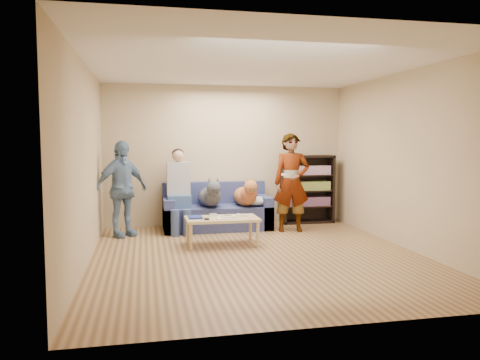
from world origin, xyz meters
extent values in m
plane|color=brown|center=(0.00, 0.00, 0.00)|extent=(5.00, 5.00, 0.00)
plane|color=white|center=(0.00, 0.00, 2.60)|extent=(5.00, 5.00, 0.00)
plane|color=tan|center=(0.00, 2.50, 1.30)|extent=(4.50, 0.00, 4.50)
plane|color=tan|center=(0.00, -2.50, 1.30)|extent=(4.50, 0.00, 4.50)
plane|color=tan|center=(-2.25, 0.00, 1.30)|extent=(0.00, 5.00, 5.00)
plane|color=tan|center=(2.25, 0.00, 1.30)|extent=(0.00, 5.00, 5.00)
ellipsoid|color=#B7B7BC|center=(0.43, 1.88, 0.51)|extent=(0.46, 0.39, 0.16)
imported|color=gray|center=(0.99, 1.58, 0.85)|extent=(0.68, 0.49, 1.71)
imported|color=#698BA8|center=(-1.89, 1.73, 0.79)|extent=(0.99, 0.84, 1.59)
cube|color=white|center=(0.79, 1.38, 1.01)|extent=(0.06, 0.12, 0.03)
cube|color=navy|center=(-0.77, 0.82, 0.43)|extent=(0.20, 0.26, 0.03)
cube|color=white|center=(-0.32, 0.67, 0.43)|extent=(0.26, 0.20, 0.02)
cube|color=#A89D87|center=(-0.29, 0.69, 0.44)|extent=(0.22, 0.17, 0.01)
cube|color=silver|center=(-0.49, 0.89, 0.45)|extent=(0.11, 0.06, 0.05)
cube|color=white|center=(-0.09, 0.87, 0.43)|extent=(0.04, 0.13, 0.03)
cube|color=silver|center=(-0.01, 0.79, 0.43)|extent=(0.09, 0.06, 0.03)
cylinder|color=white|center=(-0.17, 0.75, 0.43)|extent=(0.07, 0.07, 0.02)
cylinder|color=white|center=(-0.17, 0.83, 0.43)|extent=(0.07, 0.07, 0.02)
cylinder|color=#BE6A1A|center=(-0.39, 0.61, 0.42)|extent=(0.13, 0.06, 0.01)
cylinder|color=black|center=(-0.25, 0.95, 0.42)|extent=(0.13, 0.08, 0.01)
cube|color=black|center=(-0.62, 0.65, 0.43)|extent=(0.07, 0.12, 0.02)
cube|color=#515B93|center=(-0.25, 2.05, 0.21)|extent=(1.90, 0.85, 0.42)
cube|color=#515B93|center=(-0.25, 2.38, 0.62)|extent=(1.90, 0.18, 0.40)
cube|color=#515B93|center=(-1.11, 2.05, 0.29)|extent=(0.18, 0.85, 0.58)
cube|color=#515B93|center=(0.61, 2.05, 0.29)|extent=(0.18, 0.85, 0.58)
cube|color=#456C98|center=(-0.93, 1.97, 0.53)|extent=(0.40, 0.38, 0.22)
cylinder|color=#40518D|center=(-1.03, 1.55, 0.21)|extent=(0.14, 0.14, 0.47)
cylinder|color=#3E558A|center=(-0.83, 1.55, 0.21)|extent=(0.14, 0.14, 0.47)
cube|color=#B7B7BC|center=(-0.93, 2.07, 0.92)|extent=(0.40, 0.24, 0.58)
sphere|color=tan|center=(-0.93, 2.07, 1.32)|extent=(0.21, 0.21, 0.21)
ellipsoid|color=black|center=(-0.93, 2.10, 1.35)|extent=(0.22, 0.22, 0.19)
ellipsoid|color=#52545D|center=(-0.38, 2.00, 0.59)|extent=(0.38, 0.80, 0.33)
sphere|color=#45494F|center=(-0.38, 1.68, 0.66)|extent=(0.29, 0.29, 0.29)
sphere|color=#4E5258|center=(-0.38, 1.50, 0.80)|extent=(0.23, 0.23, 0.23)
cube|color=black|center=(-0.38, 1.38, 0.77)|extent=(0.07, 0.11, 0.07)
cone|color=#4F535A|center=(-0.45, 1.53, 0.92)|extent=(0.07, 0.07, 0.11)
cone|color=#4C4F56|center=(-0.31, 1.53, 0.92)|extent=(0.07, 0.07, 0.11)
cylinder|color=#54565F|center=(-0.38, 2.43, 0.55)|extent=(0.04, 0.26, 0.15)
ellipsoid|color=#B96638|center=(0.25, 1.98, 0.59)|extent=(0.38, 0.80, 0.33)
sphere|color=#B76438|center=(0.25, 1.68, 0.66)|extent=(0.29, 0.29, 0.29)
sphere|color=#B16836|center=(0.25, 1.52, 0.80)|extent=(0.23, 0.23, 0.23)
cube|color=brown|center=(0.25, 1.40, 0.76)|extent=(0.07, 0.11, 0.07)
cone|color=#BF7E3A|center=(0.19, 1.54, 0.92)|extent=(0.07, 0.07, 0.11)
cone|color=#B16136|center=(0.31, 1.54, 0.92)|extent=(0.07, 0.07, 0.11)
cylinder|color=#B06635|center=(0.25, 2.37, 0.55)|extent=(0.04, 0.26, 0.15)
cube|color=#D1BC81|center=(-0.37, 0.77, 0.40)|extent=(1.10, 0.60, 0.04)
cylinder|color=tan|center=(-0.87, 0.52, 0.19)|extent=(0.05, 0.05, 0.38)
cylinder|color=tan|center=(0.13, 0.52, 0.19)|extent=(0.05, 0.05, 0.38)
cylinder|color=#D6C283|center=(-0.87, 1.02, 0.19)|extent=(0.05, 0.05, 0.38)
cylinder|color=tan|center=(0.13, 1.02, 0.19)|extent=(0.05, 0.05, 0.38)
cube|color=black|center=(1.07, 2.32, 0.65)|extent=(0.04, 0.34, 1.30)
cube|color=black|center=(2.03, 2.32, 0.65)|extent=(0.04, 0.34, 1.30)
cube|color=black|center=(1.55, 2.32, 1.28)|extent=(1.00, 0.34, 0.04)
cube|color=black|center=(1.55, 2.32, 0.02)|extent=(1.00, 0.34, 0.04)
cube|color=black|center=(1.55, 2.48, 0.65)|extent=(1.00, 0.02, 1.30)
cube|color=black|center=(1.55, 2.32, 0.32)|extent=(0.94, 0.32, 0.03)
cube|color=black|center=(1.55, 2.32, 0.62)|extent=(0.94, 0.32, 0.02)
cube|color=black|center=(1.55, 2.32, 0.92)|extent=(0.94, 0.32, 0.02)
cube|color=#B23333|center=(1.55, 2.30, 0.42)|extent=(0.84, 0.24, 0.17)
cube|color=gold|center=(1.55, 2.30, 0.72)|extent=(0.84, 0.24, 0.17)
cube|color=#994C99|center=(1.55, 2.30, 1.02)|extent=(0.84, 0.24, 0.17)
camera|label=1|loc=(-1.51, -6.16, 1.61)|focal=35.00mm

